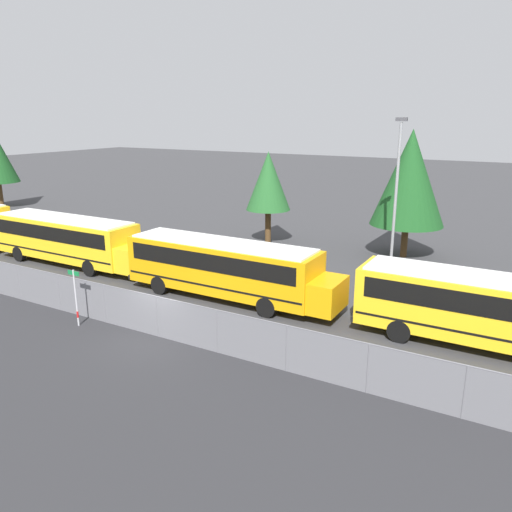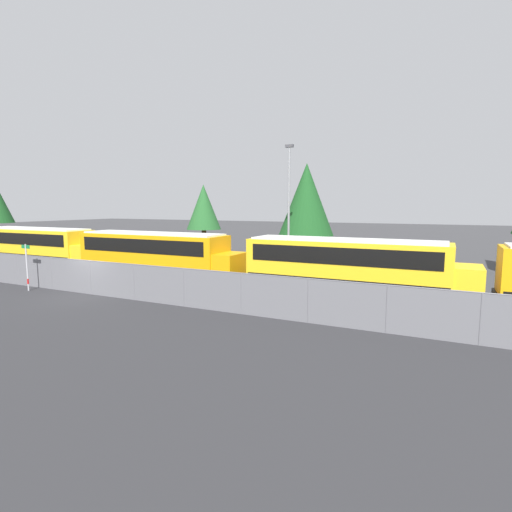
{
  "view_description": "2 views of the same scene",
  "coord_description": "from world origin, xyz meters",
  "px_view_note": "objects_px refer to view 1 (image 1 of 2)",
  "views": [
    {
      "loc": [
        13.55,
        -15.28,
        9.28
      ],
      "look_at": [
        1.35,
        6.25,
        2.31
      ],
      "focal_mm": 35.0,
      "sensor_mm": 36.0,
      "label": 1
    },
    {
      "loc": [
        17.41,
        -15.37,
        4.8
      ],
      "look_at": [
        6.83,
        6.61,
        1.74
      ],
      "focal_mm": 28.0,
      "sensor_mm": 36.0,
      "label": 2
    }
  ],
  "objects_px": {
    "school_bus_1": "(68,237)",
    "school_bus_3": "(497,308)",
    "street_sign": "(76,296)",
    "tree_2": "(268,181)",
    "school_bus_2": "(226,265)",
    "tree_1": "(410,178)",
    "light_pole": "(396,197)"
  },
  "relations": [
    {
      "from": "street_sign",
      "to": "tree_1",
      "type": "bearing_deg",
      "value": 62.09
    },
    {
      "from": "street_sign",
      "to": "light_pole",
      "type": "bearing_deg",
      "value": 50.62
    },
    {
      "from": "street_sign",
      "to": "tree_2",
      "type": "distance_m",
      "value": 18.07
    },
    {
      "from": "school_bus_3",
      "to": "street_sign",
      "type": "relative_size",
      "value": 4.46
    },
    {
      "from": "street_sign",
      "to": "light_pole",
      "type": "relative_size",
      "value": 0.29
    },
    {
      "from": "school_bus_3",
      "to": "light_pole",
      "type": "distance_m",
      "value": 9.35
    },
    {
      "from": "school_bus_1",
      "to": "light_pole",
      "type": "height_order",
      "value": "light_pole"
    },
    {
      "from": "school_bus_3",
      "to": "tree_2",
      "type": "height_order",
      "value": "tree_2"
    },
    {
      "from": "school_bus_1",
      "to": "school_bus_2",
      "type": "bearing_deg",
      "value": -1.58
    },
    {
      "from": "school_bus_2",
      "to": "tree_1",
      "type": "distance_m",
      "value": 14.62
    },
    {
      "from": "school_bus_3",
      "to": "light_pole",
      "type": "xyz_separation_m",
      "value": [
        -5.97,
        6.47,
        3.16
      ]
    },
    {
      "from": "school_bus_1",
      "to": "school_bus_3",
      "type": "relative_size",
      "value": 1.0
    },
    {
      "from": "street_sign",
      "to": "tree_2",
      "type": "relative_size",
      "value": 0.39
    },
    {
      "from": "school_bus_2",
      "to": "light_pole",
      "type": "xyz_separation_m",
      "value": [
        6.77,
        6.84,
        3.16
      ]
    },
    {
      "from": "school_bus_3",
      "to": "tree_2",
      "type": "xyz_separation_m",
      "value": [
        -16.41,
        11.12,
        2.84
      ]
    },
    {
      "from": "school_bus_2",
      "to": "tree_1",
      "type": "relative_size",
      "value": 1.4
    },
    {
      "from": "light_pole",
      "to": "tree_2",
      "type": "height_order",
      "value": "light_pole"
    },
    {
      "from": "school_bus_2",
      "to": "school_bus_3",
      "type": "relative_size",
      "value": 1.0
    },
    {
      "from": "street_sign",
      "to": "light_pole",
      "type": "xyz_separation_m",
      "value": [
        10.77,
        13.12,
        3.56
      ]
    },
    {
      "from": "light_pole",
      "to": "tree_1",
      "type": "distance_m",
      "value": 6.02
    },
    {
      "from": "school_bus_2",
      "to": "street_sign",
      "type": "bearing_deg",
      "value": -122.51
    },
    {
      "from": "school_bus_1",
      "to": "light_pole",
      "type": "xyz_separation_m",
      "value": [
        18.97,
        6.5,
        3.16
      ]
    },
    {
      "from": "school_bus_2",
      "to": "light_pole",
      "type": "height_order",
      "value": "light_pole"
    },
    {
      "from": "school_bus_2",
      "to": "tree_1",
      "type": "bearing_deg",
      "value": 64.5
    },
    {
      "from": "street_sign",
      "to": "light_pole",
      "type": "distance_m",
      "value": 17.34
    },
    {
      "from": "school_bus_2",
      "to": "school_bus_3",
      "type": "bearing_deg",
      "value": 1.69
    },
    {
      "from": "street_sign",
      "to": "tree_1",
      "type": "distance_m",
      "value": 21.95
    },
    {
      "from": "school_bus_2",
      "to": "school_bus_3",
      "type": "height_order",
      "value": "same"
    },
    {
      "from": "school_bus_2",
      "to": "tree_2",
      "type": "distance_m",
      "value": 12.4
    },
    {
      "from": "street_sign",
      "to": "tree_1",
      "type": "xyz_separation_m",
      "value": [
        10.11,
        19.08,
        3.92
      ]
    },
    {
      "from": "school_bus_3",
      "to": "tree_1",
      "type": "bearing_deg",
      "value": 118.05
    },
    {
      "from": "school_bus_1",
      "to": "street_sign",
      "type": "relative_size",
      "value": 4.46
    }
  ]
}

